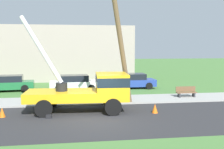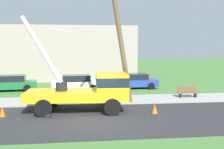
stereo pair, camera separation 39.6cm
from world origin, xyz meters
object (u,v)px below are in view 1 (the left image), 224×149
(traffic_cone_behind, at_px, (2,112))
(parked_sedan_green, at_px, (9,83))
(utility_truck, at_px, (91,89))
(parked_sedan_blue, at_px, (132,81))
(park_bench, at_px, (186,92))
(parked_sedan_white, at_px, (74,83))
(leaning_utility_pole, at_px, (120,39))
(traffic_cone_ahead, at_px, (155,108))

(traffic_cone_behind, bearing_deg, parked_sedan_green, 100.39)
(parked_sedan_green, bearing_deg, utility_truck, -51.87)
(parked_sedan_blue, height_order, park_bench, parked_sedan_blue)
(utility_truck, height_order, parked_sedan_white, utility_truck)
(parked_sedan_white, xyz_separation_m, park_bench, (8.60, -4.91, -0.25))
(traffic_cone_behind, height_order, parked_sedan_green, parked_sedan_green)
(traffic_cone_behind, height_order, park_bench, park_bench)
(leaning_utility_pole, xyz_separation_m, parked_sedan_white, (-2.99, 7.11, -3.76))
(park_bench, bearing_deg, traffic_cone_ahead, -131.76)
(parked_sedan_green, bearing_deg, traffic_cone_ahead, -42.54)
(parked_sedan_white, bearing_deg, parked_sedan_blue, 6.57)
(traffic_cone_behind, bearing_deg, traffic_cone_ahead, -1.85)
(traffic_cone_ahead, bearing_deg, leaning_utility_pole, 130.01)
(traffic_cone_behind, distance_m, parked_sedan_white, 9.85)
(traffic_cone_behind, bearing_deg, parked_sedan_white, 65.05)
(traffic_cone_ahead, relative_size, park_bench, 0.35)
(utility_truck, xyz_separation_m, park_bench, (7.64, 3.26, -0.95))
(utility_truck, relative_size, park_bench, 4.22)
(utility_truck, relative_size, leaning_utility_pole, 0.77)
(leaning_utility_pole, distance_m, parked_sedan_green, 12.32)
(traffic_cone_behind, distance_m, park_bench, 13.37)
(utility_truck, xyz_separation_m, parked_sedan_blue, (4.53, 8.80, -0.70))
(parked_sedan_green, height_order, park_bench, parked_sedan_green)
(park_bench, bearing_deg, parked_sedan_blue, 119.27)
(leaning_utility_pole, relative_size, parked_sedan_blue, 1.98)
(leaning_utility_pole, distance_m, traffic_cone_behind, 8.48)
(parked_sedan_blue, bearing_deg, parked_sedan_white, -173.43)
(traffic_cone_ahead, relative_size, parked_sedan_green, 0.12)
(utility_truck, distance_m, traffic_cone_behind, 5.29)
(traffic_cone_ahead, height_order, traffic_cone_behind, same)
(parked_sedan_green, height_order, parked_sedan_blue, same)
(parked_sedan_white, bearing_deg, leaning_utility_pole, -67.17)
(traffic_cone_behind, xyz_separation_m, parked_sedan_green, (-1.74, 9.49, 0.43))
(traffic_cone_ahead, bearing_deg, park_bench, 48.24)
(parked_sedan_green, bearing_deg, parked_sedan_white, -5.44)
(utility_truck, bearing_deg, park_bench, 23.11)
(traffic_cone_behind, xyz_separation_m, parked_sedan_white, (4.15, 8.93, 0.43))
(utility_truck, xyz_separation_m, parked_sedan_white, (-0.96, 8.17, -0.70))
(parked_sedan_blue, xyz_separation_m, park_bench, (3.11, -5.54, -0.25))
(traffic_cone_ahead, height_order, parked_sedan_green, parked_sedan_green)
(utility_truck, relative_size, parked_sedan_white, 1.51)
(leaning_utility_pole, distance_m, park_bench, 7.24)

